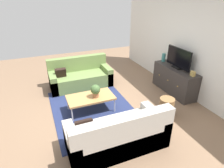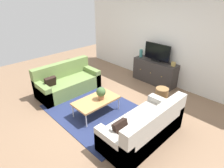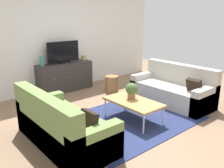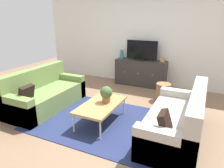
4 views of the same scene
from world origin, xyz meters
The scene contains 12 objects.
ground_plane centered at (0.00, 0.00, 0.00)m, with size 10.00×10.00×0.00m, color #84664C.
wall_back centered at (0.00, 2.55, 1.35)m, with size 6.40×0.12×2.70m, color silver.
area_rug centered at (0.00, -0.15, 0.01)m, with size 2.50×1.90×0.01m, color navy.
couch_left_side centered at (-1.44, -0.10, 0.28)m, with size 0.82×1.81×0.85m.
couch_right_side centered at (1.44, -0.10, 0.28)m, with size 0.82×1.81×0.85m.
coffee_table centered at (0.04, -0.20, 0.36)m, with size 0.60×1.10×0.39m.
potted_plant centered at (0.10, -0.09, 0.56)m, with size 0.23×0.23×0.31m.
tv_console centered at (0.01, 2.27, 0.37)m, with size 1.44×0.47×0.74m.
flat_screen_tv centered at (0.01, 2.29, 1.01)m, with size 0.88×0.16×0.55m.
glass_vase centered at (-0.59, 2.27, 0.86)m, with size 0.11×0.11×0.24m, color teal.
mantel_clock centered at (0.61, 2.27, 0.80)m, with size 0.11×0.07×0.13m, color tan.
wicker_basket centered at (0.86, 1.38, 0.21)m, with size 0.34×0.34×0.42m, color olive.
Camera 4 is at (1.71, -3.25, 1.93)m, focal length 32.94 mm.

